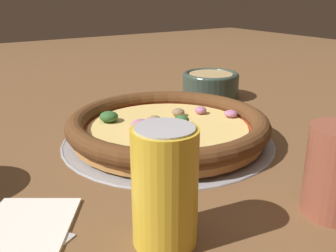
{
  "coord_description": "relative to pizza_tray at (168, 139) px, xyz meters",
  "views": [
    {
      "loc": [
        -0.52,
        0.34,
        0.25
      ],
      "look_at": [
        0.0,
        0.0,
        0.03
      ],
      "focal_mm": 42.0,
      "sensor_mm": 36.0,
      "label": 1
    }
  ],
  "objects": [
    {
      "name": "beverage_can",
      "position": [
        -0.23,
        0.16,
        0.06
      ],
      "size": [
        0.07,
        0.07,
        0.12
      ],
      "color": "gold",
      "rests_on": "ground_plane"
    },
    {
      "name": "napkin",
      "position": [
        -0.15,
        0.28,
        0.0
      ],
      "size": [
        0.19,
        0.17,
        0.01
      ],
      "rotation": [
        0.0,
        0.0,
        -0.59
      ],
      "color": "white",
      "rests_on": "ground_plane"
    },
    {
      "name": "pizza",
      "position": [
        0.0,
        0.0,
        0.02
      ],
      "size": [
        0.34,
        0.34,
        0.04
      ],
      "color": "#BC7F42",
      "rests_on": "pizza_tray"
    },
    {
      "name": "pizza_tray",
      "position": [
        0.0,
        0.0,
        0.0
      ],
      "size": [
        0.36,
        0.36,
        0.01
      ],
      "color": "#9E9EA3",
      "rests_on": "ground_plane"
    },
    {
      "name": "bowl_near",
      "position": [
        0.18,
        -0.24,
        0.03
      ],
      "size": [
        0.13,
        0.13,
        0.06
      ],
      "color": "#334238",
      "rests_on": "ground_plane"
    },
    {
      "name": "fork",
      "position": [
        -0.12,
        0.27,
        -0.0
      ],
      "size": [
        0.15,
        0.09,
        0.0
      ],
      "rotation": [
        0.0,
        0.0,
        9.94
      ],
      "color": "#B7B7BC",
      "rests_on": "ground_plane"
    },
    {
      "name": "ground_plane",
      "position": [
        0.0,
        0.0,
        -0.0
      ],
      "size": [
        3.0,
        3.0,
        0.0
      ],
      "primitive_type": "plane",
      "color": "brown"
    }
  ]
}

